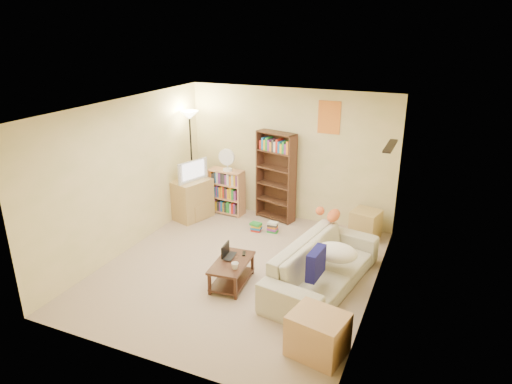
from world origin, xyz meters
TOP-DOWN VIEW (x-y plane):
  - room at (0.00, 0.01)m, footprint 4.50×4.54m
  - sofa at (1.31, 0.04)m, footprint 2.53×1.62m
  - navy_pillow at (1.34, -0.45)m, footprint 0.16×0.44m
  - cream_blanket at (1.48, 0.07)m, footprint 0.60×0.43m
  - tabby_cat at (1.17, 0.94)m, footprint 0.52×0.25m
  - coffee_table at (0.09, -0.43)m, footprint 0.53×0.86m
  - laptop at (0.06, -0.32)m, footprint 0.33×0.26m
  - laptop_screen at (-0.06, -0.33)m, footprint 0.04×0.27m
  - mug at (0.23, -0.60)m, footprint 0.19×0.19m
  - tv_remote at (0.16, -0.15)m, footprint 0.10×0.15m
  - tv_stand at (-1.70, 1.45)m, footprint 0.71×0.84m
  - television at (-1.70, 1.45)m, footprint 0.75×0.50m
  - tall_bookshelf at (-0.20, 2.05)m, footprint 0.81×0.45m
  - short_bookshelf at (-1.19, 1.92)m, footprint 0.72×0.32m
  - desk_fan at (-1.14, 1.88)m, footprint 0.32×0.18m
  - floor_lamp at (-1.80, 1.68)m, footprint 0.35×0.35m
  - side_table at (1.57, 1.87)m, footprint 0.54×0.54m
  - end_cabinet at (1.65, -1.38)m, footprint 0.70×0.62m
  - book_stacks at (-0.15, 1.41)m, footprint 0.48×0.23m

SIDE VIEW (x-z plane):
  - book_stacks at x=-0.15m, z-range -0.01..0.19m
  - coffee_table at x=0.09m, z-range 0.04..0.41m
  - end_cabinet at x=1.65m, z-range 0.00..0.51m
  - side_table at x=1.57m, z-range 0.00..0.51m
  - sofa at x=1.31m, z-range 0.00..0.65m
  - tv_remote at x=0.16m, z-range 0.36..0.38m
  - laptop at x=0.06m, z-range 0.36..0.39m
  - tv_stand at x=-1.70m, z-range 0.00..0.77m
  - mug at x=0.23m, z-range 0.36..0.46m
  - short_bookshelf at x=-1.19m, z-range 0.00..0.90m
  - laptop_screen at x=-0.06m, z-range 0.38..0.57m
  - cream_blanket at x=1.48m, z-range 0.43..0.69m
  - navy_pillow at x=1.34m, z-range 0.43..0.82m
  - tabby_cat at x=1.17m, z-range 0.65..0.83m
  - tall_bookshelf at x=-0.20m, z-range 0.05..1.76m
  - television at x=-1.70m, z-range 0.77..1.17m
  - desk_fan at x=-1.14m, z-range 0.92..1.36m
  - room at x=0.00m, z-range 0.36..2.88m
  - floor_lamp at x=-1.80m, z-range 0.61..2.66m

